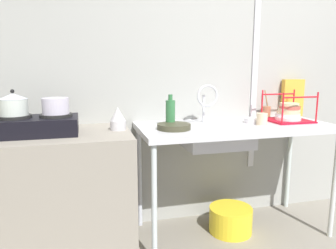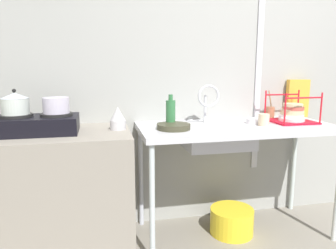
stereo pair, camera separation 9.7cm
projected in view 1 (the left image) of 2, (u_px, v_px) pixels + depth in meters
wall_back at (257, 56)px, 2.69m from camera, size 5.46×0.10×2.69m
wall_metal_strip at (256, 39)px, 2.60m from camera, size 0.05×0.01×2.15m
counter_concrete at (48, 197)px, 2.09m from camera, size 1.09×0.62×0.84m
counter_sink at (235, 133)px, 2.36m from camera, size 1.43×0.62×0.84m
stove at (36, 125)px, 1.99m from camera, size 0.50×0.31×0.13m
pot_on_left_burner at (13, 104)px, 1.94m from camera, size 0.17×0.17×0.16m
pot_on_right_burner at (56, 106)px, 2.00m from camera, size 0.16×0.16×0.10m
percolator at (118, 119)px, 2.14m from camera, size 0.11×0.11×0.15m
sink_basin at (217, 137)px, 2.28m from camera, size 0.47×0.32×0.15m
faucet at (207, 98)px, 2.34m from camera, size 0.16×0.09×0.29m
frying_pan at (174, 126)px, 2.17m from camera, size 0.23×0.23×0.04m
dish_rack at (288, 113)px, 2.49m from camera, size 0.31×0.30×0.23m
cup_by_rack at (262, 119)px, 2.33m from camera, size 0.08×0.08×0.09m
small_bowl_on_drainboard at (253, 120)px, 2.42m from camera, size 0.14×0.14×0.04m
bottle_by_sink at (170, 113)px, 2.24m from camera, size 0.07×0.07×0.23m
cereal_box at (292, 98)px, 2.74m from camera, size 0.19×0.07×0.31m
utensil_jar at (266, 111)px, 2.69m from camera, size 0.07×0.07×0.23m
bucket_on_floor at (231, 220)px, 2.46m from camera, size 0.33×0.33×0.20m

